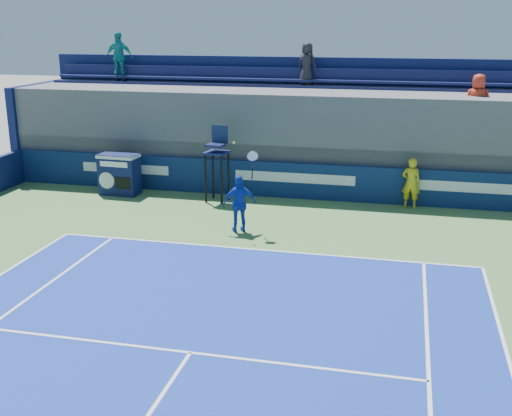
% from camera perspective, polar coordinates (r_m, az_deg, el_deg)
% --- Properties ---
extents(ball_person, '(0.63, 0.46, 1.60)m').
position_cam_1_polar(ball_person, '(20.64, 13.62, 2.17)').
color(ball_person, gold).
rests_on(ball_person, apron).
extents(back_hoarding, '(20.40, 0.21, 1.20)m').
position_cam_1_polar(back_hoarding, '(21.29, 3.46, 2.44)').
color(back_hoarding, '#0D1F4A').
rests_on(back_hoarding, ground).
extents(match_clock, '(1.35, 0.79, 1.40)m').
position_cam_1_polar(match_clock, '(22.18, -12.06, 3.05)').
color(match_clock, '#0D1645').
rests_on(match_clock, ground).
extents(umpire_chair, '(0.79, 0.79, 2.48)m').
position_cam_1_polar(umpire_chair, '(20.73, -3.47, 4.69)').
color(umpire_chair, black).
rests_on(umpire_chair, ground).
extents(tennis_player, '(1.04, 0.77, 2.57)m').
position_cam_1_polar(tennis_player, '(17.75, -1.47, 0.40)').
color(tennis_player, '#153BAE').
rests_on(tennis_player, apron).
extents(stadium_seating, '(21.00, 4.05, 5.29)m').
position_cam_1_polar(stadium_seating, '(23.03, 4.37, 6.65)').
color(stadium_seating, '#56575C').
rests_on(stadium_seating, ground).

